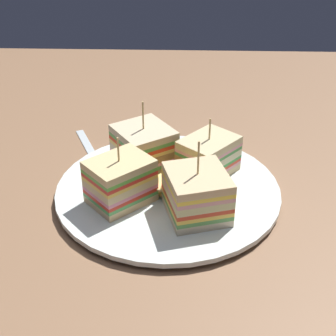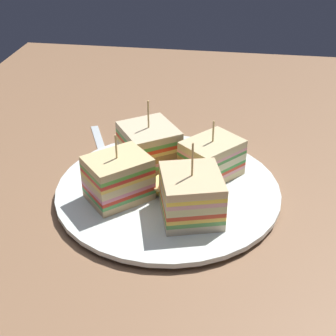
% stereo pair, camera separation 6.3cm
% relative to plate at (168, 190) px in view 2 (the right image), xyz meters
% --- Properties ---
extents(ground_plane, '(1.23, 0.91, 0.02)m').
position_rel_plate_xyz_m(ground_plane, '(0.00, 0.00, -0.02)').
color(ground_plane, '#886245').
extents(plate, '(0.30, 0.30, 0.01)m').
position_rel_plate_xyz_m(plate, '(0.00, 0.00, 0.00)').
color(plate, white).
rests_on(plate, ground_plane).
extents(sandwich_wedge_0, '(0.09, 0.10, 0.09)m').
position_rel_plate_xyz_m(sandwich_wedge_0, '(0.03, -0.06, 0.03)').
color(sandwich_wedge_0, '#E0BA80').
rests_on(sandwich_wedge_0, plate).
extents(sandwich_wedge_1, '(0.09, 0.09, 0.10)m').
position_rel_plate_xyz_m(sandwich_wedge_1, '(0.06, 0.04, 0.03)').
color(sandwich_wedge_1, beige).
rests_on(sandwich_wedge_1, plate).
extents(sandwich_wedge_2, '(0.09, 0.09, 0.08)m').
position_rel_plate_xyz_m(sandwich_wedge_2, '(-0.04, 0.05, 0.03)').
color(sandwich_wedge_2, '#E0C38A').
rests_on(sandwich_wedge_2, plate).
extents(sandwich_wedge_3, '(0.10, 0.10, 0.10)m').
position_rel_plate_xyz_m(sandwich_wedge_3, '(-0.06, -0.04, 0.03)').
color(sandwich_wedge_3, beige).
rests_on(sandwich_wedge_3, plate).
extents(chip_pile, '(0.08, 0.07, 0.03)m').
position_rel_plate_xyz_m(chip_pile, '(0.01, 0.01, 0.02)').
color(chip_pile, '#E6D479').
rests_on(chip_pile, plate).
extents(spoon, '(0.14, 0.08, 0.01)m').
position_rel_plate_xyz_m(spoon, '(-0.08, -0.11, -0.00)').
color(spoon, silver).
rests_on(spoon, ground_plane).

